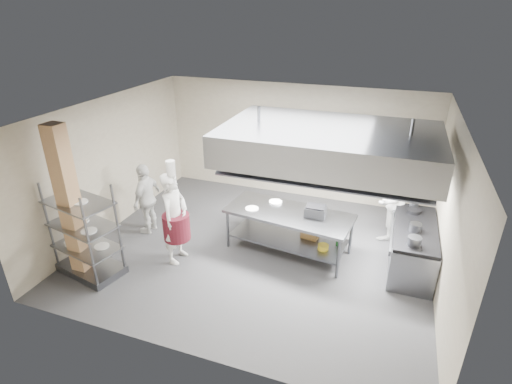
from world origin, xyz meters
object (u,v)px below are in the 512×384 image
(cooking_range, at_px, (412,248))
(griddle, at_px, (315,212))
(pass_rack, at_px, (84,230))
(island, at_px, (288,232))
(chef_plating, at_px, (147,198))
(stockpot, at_px, (415,227))
(chef_head, at_px, (175,218))
(chef_line, at_px, (389,199))

(cooking_range, distance_m, griddle, 2.02)
(pass_rack, xyz_separation_m, griddle, (3.96, 2.05, 0.07))
(pass_rack, relative_size, griddle, 4.63)
(island, bearing_deg, chef_plating, -167.80)
(island, distance_m, stockpot, 2.48)
(griddle, bearing_deg, cooking_range, 6.79)
(chef_head, xyz_separation_m, stockpot, (4.46, 1.17, 0.03))
(griddle, distance_m, stockpot, 1.89)
(chef_head, xyz_separation_m, griddle, (2.57, 1.10, 0.06))
(cooking_range, distance_m, chef_line, 1.26)
(island, height_order, chef_head, chef_head)
(chef_head, height_order, chef_line, chef_head)
(cooking_range, distance_m, chef_head, 4.72)
(pass_rack, relative_size, stockpot, 8.48)
(chef_plating, bearing_deg, stockpot, 92.29)
(pass_rack, distance_m, griddle, 4.46)
(island, xyz_separation_m, chef_line, (1.89, 1.28, 0.49))
(chef_head, bearing_deg, griddle, -66.30)
(island, height_order, chef_plating, chef_plating)
(chef_line, height_order, griddle, chef_line)
(island, relative_size, chef_head, 1.35)
(chef_head, xyz_separation_m, chef_line, (3.93, 2.35, -0.01))
(chef_plating, distance_m, griddle, 3.78)
(pass_rack, xyz_separation_m, chef_line, (5.32, 3.30, 0.00))
(chef_plating, bearing_deg, island, 93.23)
(island, distance_m, griddle, 0.77)
(island, distance_m, cooking_range, 2.47)
(pass_rack, distance_m, cooking_range, 6.34)
(island, distance_m, chef_line, 2.34)
(cooking_range, bearing_deg, chef_line, 119.35)
(pass_rack, relative_size, chef_plating, 1.15)
(cooking_range, bearing_deg, pass_rack, -158.64)
(pass_rack, xyz_separation_m, chef_head, (1.39, 0.95, 0.01))
(stockpot, bearing_deg, chef_head, -165.26)
(cooking_range, bearing_deg, chef_plating, -174.48)
(island, bearing_deg, pass_rack, -142.04)
(cooking_range, bearing_deg, chef_head, -163.32)
(cooking_range, distance_m, stockpot, 0.58)
(pass_rack, xyz_separation_m, stockpot, (5.85, 2.13, 0.03))
(cooking_range, xyz_separation_m, chef_line, (-0.56, 1.00, 0.53))
(cooking_range, height_order, chef_plating, chef_plating)
(cooking_range, bearing_deg, stockpot, -100.91)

